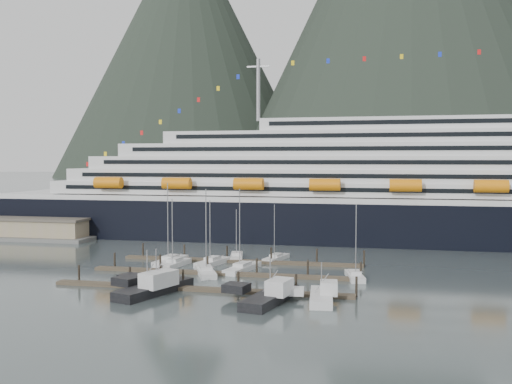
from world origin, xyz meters
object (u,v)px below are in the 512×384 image
warehouse (18,228)px  sailboat_a (175,264)px  sailboat_b (205,272)px  sailboat_g (276,258)px  trawler_b (147,289)px  sailboat_h (355,276)px  trawler_d (320,296)px  cruise_ship (417,193)px  sailboat_e (171,261)px  sailboat_c (213,263)px  trawler_c (269,296)px  sailboat_f (237,257)px  sailboat_d (242,269)px  trawler_a (156,287)px

warehouse → sailboat_a: 64.96m
sailboat_b → sailboat_g: bearing=-53.2°
sailboat_a → trawler_b: bearing=-162.2°
sailboat_h → trawler_d: 17.90m
cruise_ship → sailboat_h: size_ratio=15.97×
sailboat_h → trawler_d: bearing=155.6°
sailboat_e → trawler_d: size_ratio=1.52×
cruise_ship → sailboat_c: (-39.56, -42.66, -11.62)m
sailboat_c → trawler_b: 27.32m
warehouse → trawler_c: bearing=-35.8°
cruise_ship → sailboat_e: size_ratio=12.89×
sailboat_g → sailboat_h: (16.57, -15.50, 0.03)m
sailboat_c → trawler_d: (23.69, -25.27, 0.40)m
sailboat_f → trawler_b: size_ratio=0.87×
sailboat_b → cruise_ship: bearing=-60.9°
sailboat_a → sailboat_b: (8.13, -6.47, 0.01)m
sailboat_f → trawler_c: (13.87, -34.96, 0.52)m
sailboat_b → sailboat_g: size_ratio=1.34×
sailboat_b → sailboat_d: bearing=-74.4°
sailboat_e → trawler_a: (6.94, -24.63, 0.49)m
sailboat_b → trawler_c: size_ratio=1.08×
sailboat_c → sailboat_d: 8.70m
sailboat_g → trawler_d: sailboat_g is taller
sailboat_c → sailboat_h: sailboat_h is taller
sailboat_h → trawler_c: sailboat_h is taller
trawler_b → trawler_c: size_ratio=0.84×
sailboat_c → sailboat_g: sailboat_c is taller
sailboat_a → sailboat_b: 10.39m
sailboat_a → trawler_d: (30.22, -22.02, 0.40)m
sailboat_b → sailboat_d: 7.28m
sailboat_c → sailboat_g: size_ratio=1.11×
trawler_c → sailboat_b: bearing=52.0°
sailboat_d → sailboat_b: bearing=142.6°
sailboat_c → trawler_a: 25.15m
trawler_c → warehouse: bearing=65.7°
sailboat_b → sailboat_f: bearing=-28.7°
cruise_ship → trawler_a: cruise_ship is taller
sailboat_c → sailboat_h: bearing=-91.2°
sailboat_e → trawler_c: size_ratio=1.12×
trawler_a → trawler_d: (25.17, -0.17, -0.11)m
sailboat_g → sailboat_h: bearing=-120.1°
trawler_c → trawler_d: bearing=-62.9°
warehouse → sailboat_b: (64.07, -39.44, -1.81)m
sailboat_h → sailboat_f: bearing=46.0°
sailboat_a → trawler_d: sailboat_a is taller
warehouse → sailboat_c: sailboat_c is taller
trawler_a → trawler_c: size_ratio=0.97×
warehouse → sailboat_a: (55.94, -32.97, -1.82)m
sailboat_d → trawler_c: (9.47, -22.27, 0.48)m
sailboat_d → cruise_ship: bearing=-22.2°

